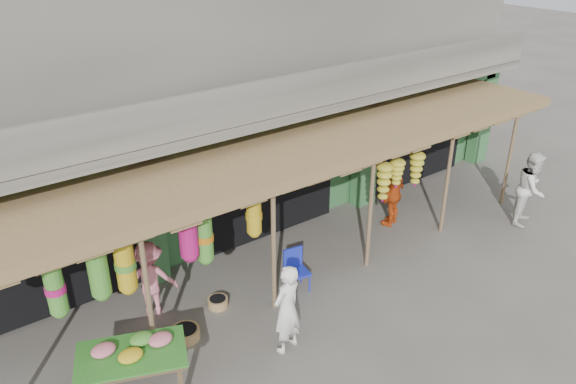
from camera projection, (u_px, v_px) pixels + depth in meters
ground at (326, 276)px, 11.99m from camera, size 80.00×80.00×0.00m
building at (204, 74)px, 14.01m from camera, size 16.40×6.80×7.00m
awning at (299, 155)px, 11.35m from camera, size 14.00×2.70×2.79m
flower_table at (133, 355)px, 8.69m from camera, size 1.91×1.53×1.00m
blue_chair at (296, 267)px, 11.40m from camera, size 0.49×0.50×0.90m
basket_mid at (186, 334)px, 10.18m from camera, size 0.60×0.60×0.20m
basket_right at (218, 302)px, 11.02m from camera, size 0.48×0.48×0.18m
person_front at (287, 309)px, 9.62m from camera, size 0.71×0.55×1.71m
person_right at (531, 189)px, 13.71m from camera, size 1.09×0.96×1.87m
person_vendor at (393, 194)px, 13.68m from camera, size 1.06×0.69×1.67m
person_shopper at (150, 279)px, 10.55m from camera, size 1.15×0.93×1.56m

